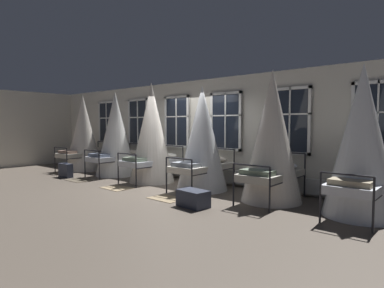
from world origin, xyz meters
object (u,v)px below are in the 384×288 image
cot_third (152,134)px  suitcase_dark (66,170)px  cot_fourth (202,140)px  cot_fifth (272,138)px  cot_first (83,134)px  cot_second (116,135)px  cot_sixth (362,143)px  travel_trunk (193,198)px

cot_third → suitcase_dark: 3.19m
cot_fourth → cot_third: bearing=90.2°
cot_fifth → suitcase_dark: (-6.51, -1.31, -1.17)m
cot_first → cot_fourth: 5.61m
cot_fourth → suitcase_dark: bearing=105.0°
suitcase_dark → cot_fifth: bearing=9.9°
cot_second → suitcase_dark: cot_second is taller
cot_first → suitcase_dark: 2.00m
cot_first → suitcase_dark: bearing=-141.8°
cot_sixth → cot_third: bearing=90.2°
cot_first → travel_trunk: size_ratio=4.34×
suitcase_dark → travel_trunk: suitcase_dark is taller
cot_first → cot_third: bearing=-91.4°
cot_first → cot_third: size_ratio=0.95×
cot_fourth → suitcase_dark: 4.85m
cot_second → cot_sixth: size_ratio=0.99×
cot_third → suitcase_dark: (-2.68, -1.27, -1.19)m
cot_fourth → suitcase_dark: size_ratio=4.74×
cot_first → suitcase_dark: size_ratio=4.92×
cot_second → cot_first: bearing=91.5°
cot_first → cot_third: (3.74, -0.01, 0.06)m
cot_first → cot_fifth: (7.57, 0.03, 0.05)m
cot_fourth → cot_sixth: (3.76, -0.03, 0.06)m
cot_first → suitcase_dark: cot_first is taller
cot_fourth → cot_sixth: 3.76m
cot_second → cot_fifth: cot_fifth is taller
cot_sixth → cot_second: bearing=89.8°
cot_fifth → cot_first: bearing=89.0°
cot_first → cot_sixth: cot_sixth is taller
cot_third → cot_fourth: bearing=-87.2°
cot_first → cot_fourth: bearing=-90.9°
travel_trunk → cot_fifth: bearing=57.0°
cot_second → travel_trunk: 5.04m
cot_third → suitcase_dark: bearing=116.9°
cot_third → cot_fourth: 1.87m
suitcase_dark → travel_trunk: 5.54m
cot_fourth → cot_second: bearing=88.8°
cot_sixth → suitcase_dark: cot_sixth is taller
cot_third → cot_fourth: (1.87, 0.04, -0.11)m
cot_second → cot_fifth: bearing=-89.6°
cot_third → cot_fourth: size_ratio=1.09×
cot_second → travel_trunk: (4.67, -1.51, -1.17)m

